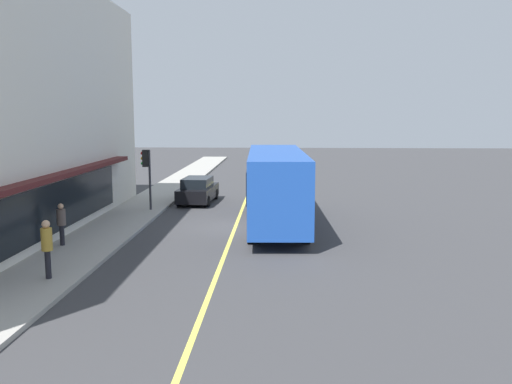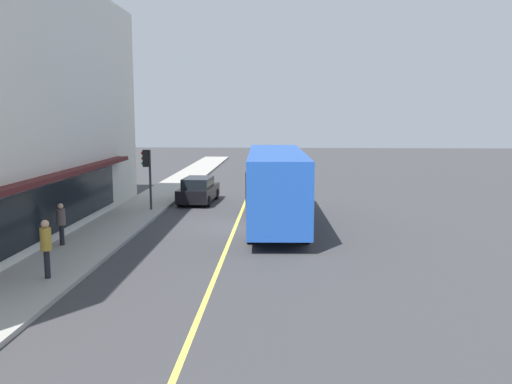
{
  "view_description": "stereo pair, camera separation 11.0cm",
  "coord_description": "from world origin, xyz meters",
  "px_view_note": "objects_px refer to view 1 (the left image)",
  "views": [
    {
      "loc": [
        -24.85,
        -2.0,
        5.23
      ],
      "look_at": [
        0.39,
        -0.95,
        1.6
      ],
      "focal_mm": 38.26,
      "sensor_mm": 36.0,
      "label": 1
    },
    {
      "loc": [
        -24.84,
        -2.11,
        5.23
      ],
      "look_at": [
        0.39,
        -0.95,
        1.6
      ],
      "focal_mm": 38.26,
      "sensor_mm": 36.0,
      "label": 2
    }
  ],
  "objects_px": {
    "traffic_light": "(147,165)",
    "car_black": "(198,190)",
    "pedestrian_waiting": "(61,220)",
    "bus": "(276,184)",
    "pedestrian_mid_block": "(47,243)"
  },
  "relations": [
    {
      "from": "pedestrian_waiting",
      "to": "pedestrian_mid_block",
      "type": "bearing_deg",
      "value": -163.42
    },
    {
      "from": "bus",
      "to": "pedestrian_waiting",
      "type": "distance_m",
      "value": 9.66
    },
    {
      "from": "pedestrian_waiting",
      "to": "bus",
      "type": "bearing_deg",
      "value": -59.64
    },
    {
      "from": "traffic_light",
      "to": "car_black",
      "type": "distance_m",
      "value": 4.32
    },
    {
      "from": "car_black",
      "to": "pedestrian_waiting",
      "type": "relative_size",
      "value": 2.66
    },
    {
      "from": "pedestrian_waiting",
      "to": "car_black",
      "type": "bearing_deg",
      "value": -17.86
    },
    {
      "from": "pedestrian_mid_block",
      "to": "car_black",
      "type": "bearing_deg",
      "value": -8.65
    },
    {
      "from": "traffic_light",
      "to": "pedestrian_waiting",
      "type": "height_order",
      "value": "traffic_light"
    },
    {
      "from": "car_black",
      "to": "pedestrian_waiting",
      "type": "xyz_separation_m",
      "value": [
        -11.32,
        3.65,
        0.39
      ]
    },
    {
      "from": "car_black",
      "to": "pedestrian_mid_block",
      "type": "xyz_separation_m",
      "value": [
        -15.6,
        2.37,
        0.53
      ]
    },
    {
      "from": "bus",
      "to": "pedestrian_waiting",
      "type": "xyz_separation_m",
      "value": [
        -4.86,
        8.3,
        -0.85
      ]
    },
    {
      "from": "pedestrian_mid_block",
      "to": "traffic_light",
      "type": "bearing_deg",
      "value": -0.67
    },
    {
      "from": "bus",
      "to": "traffic_light",
      "type": "relative_size",
      "value": 3.5
    },
    {
      "from": "bus",
      "to": "pedestrian_waiting",
      "type": "bearing_deg",
      "value": 120.36
    },
    {
      "from": "pedestrian_mid_block",
      "to": "bus",
      "type": "bearing_deg",
      "value": -37.55
    }
  ]
}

